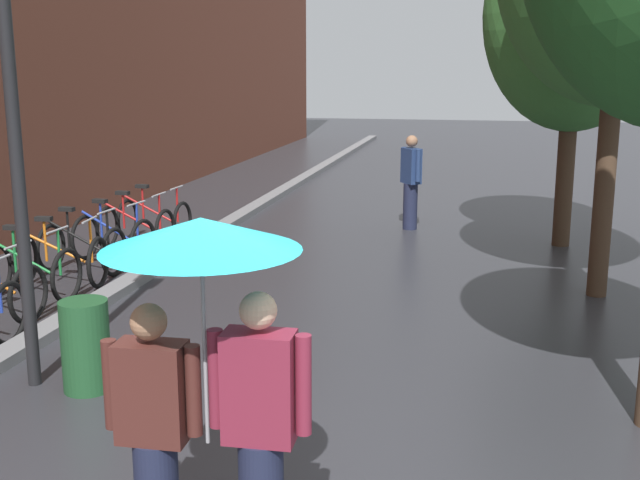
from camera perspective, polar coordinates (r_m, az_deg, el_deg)
kerb_strip at (r=15.26m, az=-5.97°, el=1.62°), size 0.30×36.00×0.12m
street_tree_2 at (r=13.43m, az=17.98°, el=15.16°), size 2.86×2.86×5.52m
parked_bicycle_3 at (r=10.65m, az=-20.19°, el=-2.12°), size 1.10×0.73×0.96m
parked_bicycle_4 at (r=11.14m, az=-18.18°, el=-1.35°), size 1.15×0.81×0.96m
parked_bicycle_5 at (r=11.75m, az=-16.82°, el=-0.55°), size 1.12×0.76×0.96m
parked_bicycle_6 at (r=12.30m, az=-14.69°, el=0.14°), size 1.16×0.84×0.96m
parked_bicycle_7 at (r=13.02m, az=-13.16°, el=0.89°), size 1.11×0.74×0.96m
parked_bicycle_8 at (r=13.66m, az=-11.86°, el=1.49°), size 1.11×0.75×0.96m
couple_under_umbrella at (r=4.48m, az=-8.30°, el=-7.52°), size 1.22×1.11×2.12m
street_lamp_post at (r=7.44m, az=-21.32°, el=8.71°), size 0.24×0.24×4.35m
litter_bin at (r=7.56m, az=-16.56°, el=-7.32°), size 0.44×0.44×0.85m
pedestrian_walking_midground at (r=14.36m, az=6.58°, el=4.21°), size 0.41×0.50×1.71m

